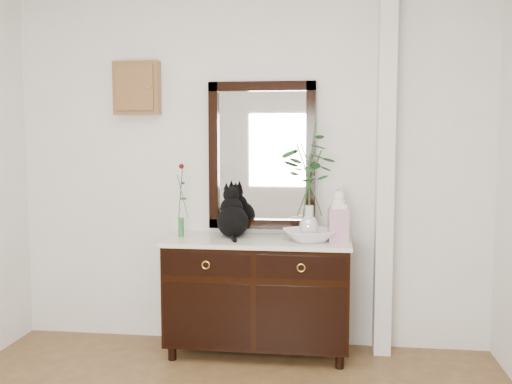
# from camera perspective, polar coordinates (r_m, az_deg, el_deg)

# --- Properties ---
(wall_back) EXTENTS (3.60, 0.04, 2.70)m
(wall_back) POSITION_cam_1_polar(r_m,az_deg,el_deg) (4.31, -0.72, 2.45)
(wall_back) COLOR silver
(wall_back) RESTS_ON ground
(pilaster) EXTENTS (0.12, 0.20, 2.70)m
(pilaster) POSITION_cam_1_polar(r_m,az_deg,el_deg) (4.20, 12.76, 2.24)
(pilaster) COLOR silver
(pilaster) RESTS_ON ground
(sideboard) EXTENTS (1.33, 0.52, 0.82)m
(sideboard) POSITION_cam_1_polar(r_m,az_deg,el_deg) (4.19, 0.18, -9.81)
(sideboard) COLOR black
(sideboard) RESTS_ON ground
(wall_mirror) EXTENTS (0.80, 0.06, 1.10)m
(wall_mirror) POSITION_cam_1_polar(r_m,az_deg,el_deg) (4.28, 0.58, 3.63)
(wall_mirror) COLOR black
(wall_mirror) RESTS_ON wall_back
(key_cabinet) EXTENTS (0.35, 0.10, 0.40)m
(key_cabinet) POSITION_cam_1_polar(r_m,az_deg,el_deg) (4.48, -11.82, 10.14)
(key_cabinet) COLOR brown
(key_cabinet) RESTS_ON wall_back
(cat) EXTENTS (0.35, 0.39, 0.37)m
(cat) POSITION_cam_1_polar(r_m,az_deg,el_deg) (4.18, -2.36, -1.95)
(cat) COLOR black
(cat) RESTS_ON sideboard
(lotus_bowl) EXTENTS (0.45, 0.45, 0.08)m
(lotus_bowl) POSITION_cam_1_polar(r_m,az_deg,el_deg) (4.03, 5.30, -4.35)
(lotus_bowl) COLOR white
(lotus_bowl) RESTS_ON sideboard
(vase_branches) EXTENTS (0.51, 0.51, 0.82)m
(vase_branches) POSITION_cam_1_polar(r_m,az_deg,el_deg) (3.98, 5.35, 1.17)
(vase_branches) COLOR silver
(vase_branches) RESTS_ON lotus_bowl
(bud_vase_rose) EXTENTS (0.08, 0.08, 0.55)m
(bud_vase_rose) POSITION_cam_1_polar(r_m,az_deg,el_deg) (4.19, -7.54, -0.78)
(bud_vase_rose) COLOR #2F6E39
(bud_vase_rose) RESTS_ON sideboard
(ginger_jar) EXTENTS (0.15, 0.15, 0.37)m
(ginger_jar) POSITION_cam_1_polar(r_m,az_deg,el_deg) (4.04, 8.23, -2.30)
(ginger_jar) COLOR white
(ginger_jar) RESTS_ON sideboard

